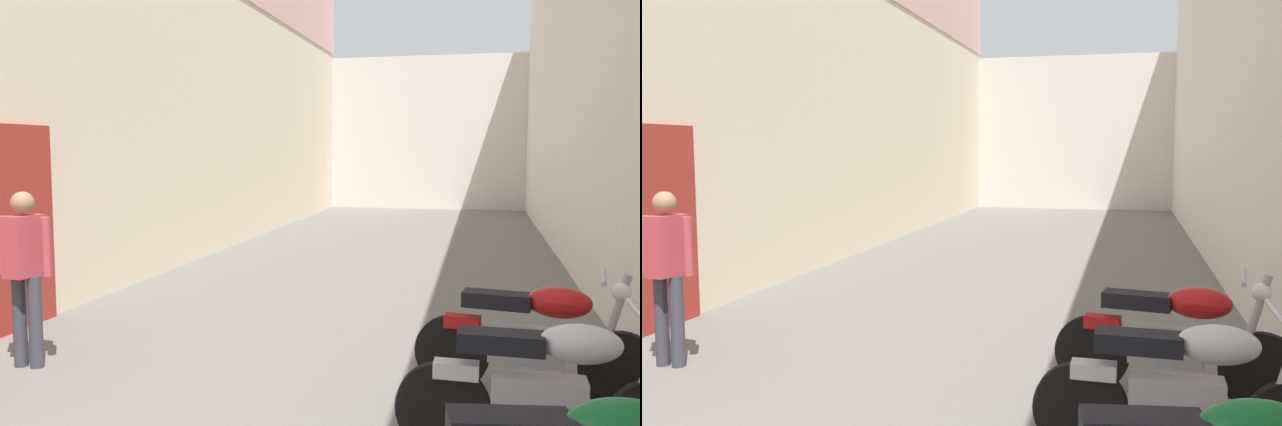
# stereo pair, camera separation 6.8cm
# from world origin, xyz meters

# --- Properties ---
(ground_plane) EXTENTS (37.26, 37.26, 0.00)m
(ground_plane) POSITION_xyz_m (0.00, 8.63, 0.00)
(ground_plane) COLOR #66635E
(building_left) EXTENTS (0.45, 21.26, 8.97)m
(building_left) POSITION_xyz_m (-3.29, 10.59, 4.53)
(building_left) COLOR beige
(building_left) RESTS_ON ground
(building_right) EXTENTS (0.45, 21.26, 6.51)m
(building_right) POSITION_xyz_m (3.29, 10.63, 3.26)
(building_right) COLOR beige
(building_right) RESTS_ON ground
(building_far_end) EXTENTS (9.19, 2.00, 4.91)m
(building_far_end) POSITION_xyz_m (0.00, 22.26, 2.45)
(building_far_end) COLOR beige
(building_far_end) RESTS_ON ground
(motorcycle_third) EXTENTS (1.85, 0.58, 1.04)m
(motorcycle_third) POSITION_xyz_m (2.15, 3.61, 0.50)
(motorcycle_third) COLOR black
(motorcycle_third) RESTS_ON ground
(motorcycle_fourth) EXTENTS (1.84, 0.58, 1.04)m
(motorcycle_fourth) POSITION_xyz_m (2.15, 4.74, 0.50)
(motorcycle_fourth) COLOR black
(motorcycle_fourth) RESTS_ON ground
(pedestrian_further_down) EXTENTS (0.52, 0.36, 1.57)m
(pedestrian_further_down) POSITION_xyz_m (-2.17, 4.50, 0.92)
(pedestrian_further_down) COLOR #383842
(pedestrian_further_down) RESTS_ON ground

